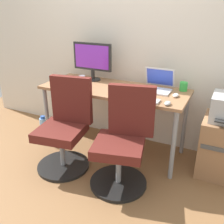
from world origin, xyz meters
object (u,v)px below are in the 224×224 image
water_bottle_on_floor (44,128)px  desktop_monitor (92,59)px  office_chair_right (123,143)px  coffee_mug (184,86)px  open_laptop (157,85)px  office_chair_left (65,129)px

water_bottle_on_floor → desktop_monitor: (0.54, 0.33, 0.86)m
office_chair_right → coffee_mug: office_chair_right is taller
office_chair_right → open_laptop: bearing=80.9°
desktop_monitor → open_laptop: 0.82m
desktop_monitor → open_laptop: size_ratio=1.55×
office_chair_left → coffee_mug: 1.29m
office_chair_left → coffee_mug: size_ratio=10.22×
water_bottle_on_floor → office_chair_left: bearing=-30.0°
office_chair_right → coffee_mug: (0.36, 0.73, 0.38)m
water_bottle_on_floor → coffee_mug: coffee_mug is taller
open_laptop → office_chair_right: bearing=-99.1°
open_laptop → office_chair_left: bearing=-139.4°
office_chair_left → open_laptop: (0.74, 0.64, 0.38)m
office_chair_left → water_bottle_on_floor: size_ratio=3.03×
desktop_monitor → coffee_mug: bearing=3.2°
coffee_mug → desktop_monitor: bearing=-176.8°
office_chair_left → office_chair_right: 0.64m
water_bottle_on_floor → open_laptop: 1.52m
office_chair_left → water_bottle_on_floor: bearing=150.0°
office_chair_right → desktop_monitor: 1.13m
desktop_monitor → office_chair_left: bearing=-85.7°
water_bottle_on_floor → coffee_mug: (1.59, 0.39, 0.65)m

